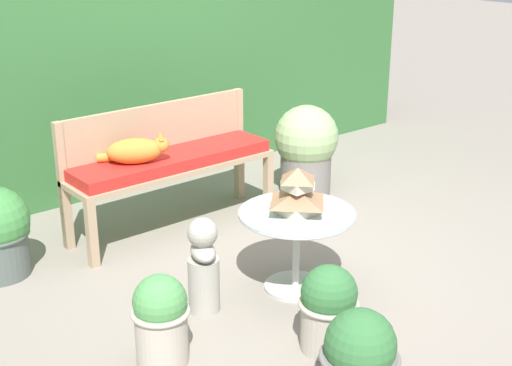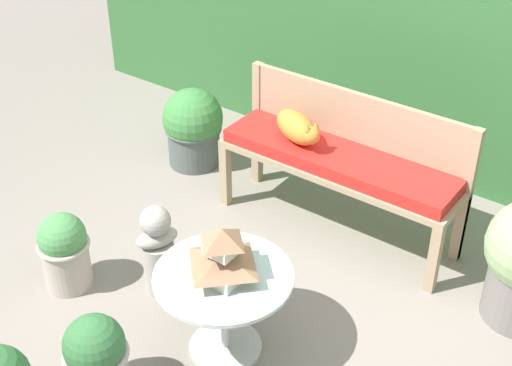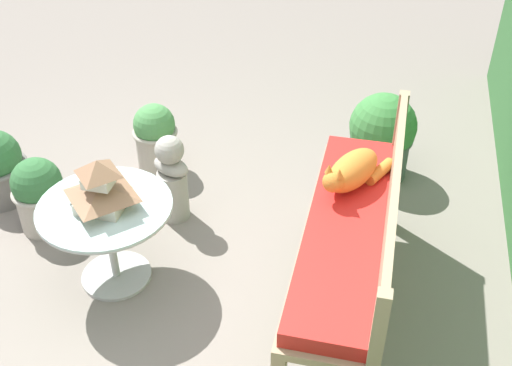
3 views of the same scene
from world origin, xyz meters
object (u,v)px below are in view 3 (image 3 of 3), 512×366
at_px(garden_bench, 347,235).
at_px(patio_table, 107,222).
at_px(potted_plant_bench_right, 382,136).
at_px(pagoda_birdhouse, 101,187).
at_px(cat, 353,171).
at_px(garden_bust, 172,178).
at_px(potted_plant_table_near, 155,137).
at_px(potted_plant_table_far, 39,194).

height_order(garden_bench, patio_table, garden_bench).
bearing_deg(potted_plant_bench_right, pagoda_birdhouse, -44.93).
bearing_deg(patio_table, cat, 106.90).
bearing_deg(pagoda_birdhouse, garden_bust, 166.23).
relative_size(garden_bust, potted_plant_table_near, 1.18).
height_order(cat, garden_bust, cat).
height_order(patio_table, pagoda_birdhouse, pagoda_birdhouse).
distance_m(pagoda_birdhouse, potted_plant_table_far, 0.78).
bearing_deg(pagoda_birdhouse, potted_plant_table_near, -172.50).
bearing_deg(garden_bust, patio_table, -79.93).
bearing_deg(garden_bust, pagoda_birdhouse, -79.93).
xyz_separation_m(patio_table, garden_bust, (-0.59, 0.14, -0.11)).
xyz_separation_m(potted_plant_table_near, potted_plant_table_far, (0.75, -0.46, -0.01)).
relative_size(potted_plant_bench_right, potted_plant_table_far, 1.23).
relative_size(pagoda_birdhouse, potted_plant_bench_right, 0.53).
bearing_deg(pagoda_birdhouse, patio_table, 90.00).
relative_size(garden_bench, garden_bust, 2.70).
bearing_deg(potted_plant_table_near, garden_bust, 31.17).
xyz_separation_m(patio_table, potted_plant_table_far, (-0.32, -0.60, -0.16)).
bearing_deg(potted_plant_table_near, cat, 63.23).
bearing_deg(cat, pagoda_birdhouse, -46.59).
xyz_separation_m(pagoda_birdhouse, potted_plant_bench_right, (-1.35, 1.35, -0.33)).
xyz_separation_m(cat, potted_plant_table_near, (-0.69, -1.37, -0.42)).
bearing_deg(potted_plant_table_near, potted_plant_bench_right, 100.91).
height_order(pagoda_birdhouse, garden_bust, pagoda_birdhouse).
relative_size(cat, garden_bust, 0.73).
distance_m(cat, patio_table, 1.31).
bearing_deg(cat, potted_plant_table_near, -90.26).
height_order(cat, patio_table, cat).
relative_size(garden_bench, potted_plant_table_far, 3.26).
height_order(pagoda_birdhouse, potted_plant_table_far, pagoda_birdhouse).
distance_m(potted_plant_table_near, potted_plant_table_far, 0.88).
height_order(garden_bench, garden_bust, garden_bust).
relative_size(pagoda_birdhouse, potted_plant_table_near, 0.64).
height_order(pagoda_birdhouse, potted_plant_table_near, pagoda_birdhouse).
height_order(garden_bust, potted_plant_bench_right, potted_plant_bench_right).
distance_m(pagoda_birdhouse, potted_plant_table_near, 1.14).
xyz_separation_m(potted_plant_bench_right, potted_plant_table_near, (0.29, -1.49, -0.05)).
bearing_deg(potted_plant_bench_right, garden_bench, -4.45).
distance_m(cat, potted_plant_bench_right, 1.05).
distance_m(cat, potted_plant_table_far, 1.87).
height_order(potted_plant_table_near, potted_plant_table_far, potted_plant_table_near).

